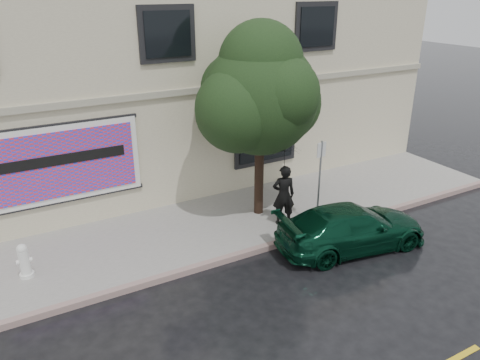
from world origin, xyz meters
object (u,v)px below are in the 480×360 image
car (352,227)px  street_tree (260,98)px  fire_hydrant (24,261)px  pedestrian (284,195)px

car → street_tree: bearing=32.4°
street_tree → fire_hydrant: street_tree is taller
street_tree → fire_hydrant: (-6.43, -0.23, -3.03)m
car → pedestrian: (-0.96, 1.76, 0.44)m
fire_hydrant → pedestrian: bearing=8.7°
fire_hydrant → street_tree: bearing=16.7°
car → pedestrian: 2.05m
car → street_tree: (-1.20, 2.69, 3.01)m
pedestrian → fire_hydrant: size_ratio=2.06×
pedestrian → street_tree: bearing=-55.4°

